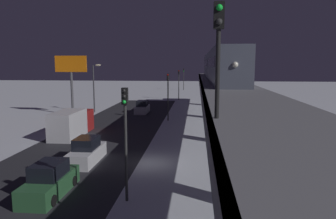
{
  "coord_description": "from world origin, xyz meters",
  "views": [
    {
      "loc": [
        -3.65,
        23.29,
        7.65
      ],
      "look_at": [
        0.26,
        -19.42,
        1.43
      ],
      "focal_mm": 33.49,
      "sensor_mm": 36.0,
      "label": 1
    }
  ],
  "objects": [
    {
      "name": "ground_plane",
      "position": [
        0.0,
        0.0,
        0.0
      ],
      "size": [
        240.0,
        240.0,
        0.0
      ],
      "primitive_type": "plane",
      "color": "silver"
    },
    {
      "name": "avenue_asphalt",
      "position": [
        6.3,
        0.0,
        0.0
      ],
      "size": [
        11.0,
        84.32,
        0.01
      ],
      "primitive_type": "cube",
      "color": "#28282D",
      "rests_on": "ground_plane"
    },
    {
      "name": "elevated_railway",
      "position": [
        -6.4,
        -0.0,
        4.94
      ],
      "size": [
        5.0,
        84.32,
        5.75
      ],
      "color": "slate",
      "rests_on": "ground_plane"
    },
    {
      "name": "subway_train",
      "position": [
        -6.49,
        -18.94,
        7.53
      ],
      "size": [
        2.94,
        36.87,
        3.4
      ],
      "color": "#4C5160",
      "rests_on": "elevated_railway"
    },
    {
      "name": "rail_signal",
      "position": [
        -4.37,
        12.21,
        8.47
      ],
      "size": [
        0.36,
        0.41,
        4.0
      ],
      "color": "black",
      "rests_on": "elevated_railway"
    },
    {
      "name": "sedan_green",
      "position": [
        4.9,
        6.37,
        0.79
      ],
      "size": [
        1.91,
        4.73,
        1.97
      ],
      "rotation": [
        0.0,
        0.0,
        3.14
      ],
      "color": "#2D6038",
      "rests_on": "ground_plane"
    },
    {
      "name": "sedan_white",
      "position": [
        4.9,
        0.08,
        0.8
      ],
      "size": [
        1.8,
        4.69,
        1.97
      ],
      "rotation": [
        0.0,
        0.0,
        3.14
      ],
      "color": "silver",
      "rests_on": "ground_plane"
    },
    {
      "name": "sedan_silver_2",
      "position": [
        4.9,
        -25.19,
        0.8
      ],
      "size": [
        1.8,
        4.57,
        1.97
      ],
      "rotation": [
        0.0,
        0.0,
        3.14
      ],
      "color": "#B2B2B7",
      "rests_on": "ground_plane"
    },
    {
      "name": "box_truck",
      "position": [
        9.7,
        -8.74,
        1.35
      ],
      "size": [
        2.4,
        7.4,
        2.8
      ],
      "color": "#A51E1E",
      "rests_on": "ground_plane"
    },
    {
      "name": "traffic_light_near",
      "position": [
        0.2,
        6.79,
        4.2
      ],
      "size": [
        0.32,
        0.44,
        6.4
      ],
      "color": "#2D2D2D",
      "rests_on": "ground_plane"
    },
    {
      "name": "traffic_light_mid",
      "position": [
        0.2,
        -18.74,
        4.2
      ],
      "size": [
        0.32,
        0.44,
        6.4
      ],
      "color": "#2D2D2D",
      "rests_on": "ground_plane"
    },
    {
      "name": "traffic_light_far",
      "position": [
        0.2,
        -44.28,
        4.2
      ],
      "size": [
        0.32,
        0.44,
        6.4
      ],
      "color": "#2D2D2D",
      "rests_on": "ground_plane"
    },
    {
      "name": "traffic_light_distant",
      "position": [
        0.2,
        -69.81,
        4.2
      ],
      "size": [
        0.32,
        0.44,
        6.4
      ],
      "color": "#2D2D2D",
      "rests_on": "ground_plane"
    },
    {
      "name": "commercial_billboard",
      "position": [
        15.08,
        -22.3,
        6.83
      ],
      "size": [
        4.8,
        0.36,
        8.9
      ],
      "color": "#4C4C51",
      "rests_on": "ground_plane"
    },
    {
      "name": "street_lamp_far",
      "position": [
        12.38,
        -25.0,
        4.81
      ],
      "size": [
        1.35,
        0.44,
        7.65
      ],
      "color": "#38383D",
      "rests_on": "ground_plane"
    }
  ]
}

